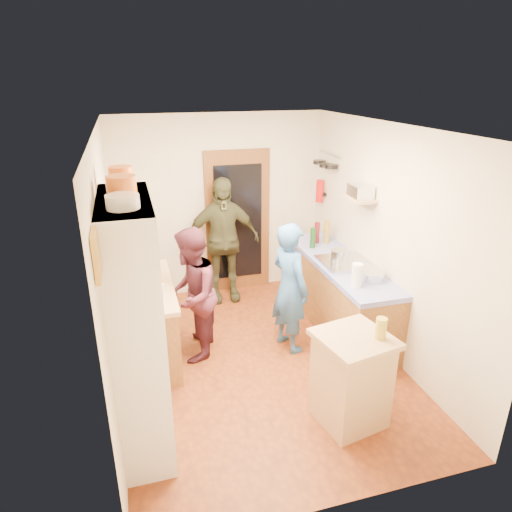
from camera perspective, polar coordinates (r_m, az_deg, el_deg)
name	(u,v)px	position (r m, az deg, el deg)	size (l,w,h in m)	color
floor	(259,361)	(5.40, 0.38, -12.95)	(3.00, 4.00, 0.02)	brown
ceiling	(260,126)	(4.47, 0.46, 15.92)	(3.00, 4.00, 0.02)	silver
wall_back	(220,206)	(6.63, -4.51, 6.23)	(3.00, 0.02, 2.60)	beige
wall_front	(346,364)	(3.12, 11.17, -13.06)	(3.00, 0.02, 2.60)	beige
wall_left	(109,271)	(4.62, -17.88, -1.81)	(0.02, 4.00, 2.60)	beige
wall_right	(387,242)	(5.38, 16.06, 1.72)	(0.02, 4.00, 2.60)	beige
door_frame	(238,222)	(6.72, -2.29, 4.26)	(0.95, 0.06, 2.10)	brown
door_glass	(238,223)	(6.69, -2.22, 4.17)	(0.70, 0.02, 1.70)	black
hutch_body	(137,327)	(3.98, -14.65, -8.59)	(0.40, 1.20, 2.20)	white
hutch_top_shelf	(123,201)	(3.57, -16.28, 6.59)	(0.40, 1.14, 0.04)	white
plate_stack	(123,202)	(3.29, -16.34, 6.55)	(0.23, 0.23, 0.10)	white
orange_pot_a	(122,187)	(3.54, -16.46, 8.23)	(0.22, 0.22, 0.17)	orange
orange_pot_b	(121,177)	(3.92, -16.52, 9.45)	(0.19, 0.19, 0.17)	orange
left_counter_base	(147,323)	(5.40, -13.45, -8.18)	(0.60, 1.40, 0.85)	olive
left_counter_top	(144,288)	(5.19, -13.88, -3.86)	(0.64, 1.44, 0.05)	tan
toaster	(150,293)	(4.78, -13.16, -4.49)	(0.25, 0.17, 0.19)	white
kettle	(138,284)	(4.99, -14.48, -3.43)	(0.17, 0.17, 0.20)	white
orange_bowl	(150,278)	(5.26, -13.13, -2.68)	(0.18, 0.18, 0.08)	orange
chopping_board	(142,264)	(5.73, -14.04, -0.98)	(0.30, 0.22, 0.03)	tan
right_counter_base	(338,296)	(5.97, 10.17, -4.91)	(0.60, 2.20, 0.84)	olive
right_counter_top	(340,263)	(5.79, 10.46, -0.92)	(0.62, 2.22, 0.06)	#1E24B4
hob	(344,263)	(5.69, 10.91, -0.81)	(0.55, 0.58, 0.04)	silver
pot_on_hob	(340,255)	(5.66, 10.41, 0.07)	(0.22, 0.22, 0.14)	silver
bottle_a	(313,238)	(6.13, 7.10, 2.26)	(0.07, 0.07, 0.28)	#143F14
bottle_b	(317,233)	(6.32, 7.62, 2.89)	(0.07, 0.07, 0.29)	#591419
bottle_c	(327,232)	(6.33, 8.84, 3.02)	(0.08, 0.08, 0.32)	olive
paper_towel	(357,275)	(5.08, 12.52, -2.35)	(0.12, 0.12, 0.26)	white
mixing_bowl	(372,276)	(5.31, 14.33, -2.40)	(0.27, 0.27, 0.10)	silver
island_base	(351,381)	(4.44, 11.76, -15.09)	(0.55, 0.55, 0.86)	tan
island_top	(355,339)	(4.19, 12.23, -10.09)	(0.62, 0.62, 0.05)	tan
cutting_board	(347,337)	(4.19, 11.27, -9.85)	(0.35, 0.28, 0.02)	white
oil_jar	(381,328)	(4.16, 15.36, -8.71)	(0.10, 0.10, 0.20)	#AD9E2D
pan_rail	(330,154)	(6.47, 9.27, 12.44)	(0.02, 0.02, 0.65)	silver
pan_hang_a	(331,166)	(6.31, 9.37, 11.00)	(0.18, 0.18, 0.05)	black
pan_hang_b	(325,165)	(6.49, 8.61, 11.16)	(0.16, 0.16, 0.05)	black
pan_hang_c	(319,162)	(6.67, 7.90, 11.56)	(0.17, 0.17, 0.05)	black
wall_shelf	(360,199)	(5.56, 12.85, 7.00)	(0.26, 0.42, 0.03)	tan
radio	(360,191)	(5.54, 12.93, 7.90)	(0.22, 0.30, 0.15)	silver
ext_bracket	(323,194)	(6.75, 8.42, 7.66)	(0.06, 0.10, 0.04)	black
fire_extinguisher	(320,191)	(6.71, 7.97, 8.04)	(0.11, 0.11, 0.32)	red
picture_frame	(96,255)	(2.90, -19.35, 0.09)	(0.03, 0.25, 0.30)	gold
person_hob	(293,288)	(5.27, 4.65, -3.99)	(0.57, 0.37, 1.56)	#3060A6
person_left	(194,294)	(5.19, -7.70, -4.67)	(0.75, 0.58, 1.54)	#461D2A
person_back	(223,240)	(6.42, -4.13, 1.96)	(1.05, 0.44, 1.80)	#383B24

